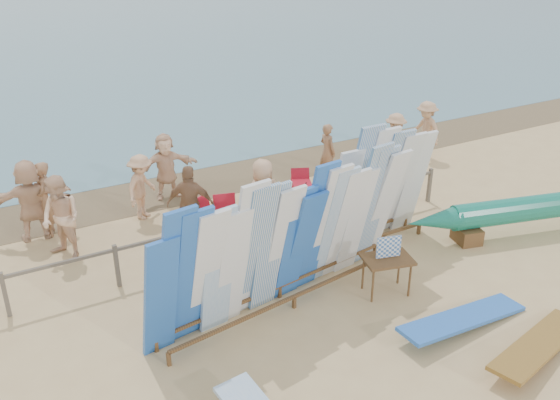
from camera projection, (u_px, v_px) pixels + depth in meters
ground at (285, 337)px, 10.12m from camera, size 160.00×160.00×0.00m
wet_sand_strip at (149, 191)px, 15.81m from camera, size 40.00×2.60×0.01m
fence at (212, 233)px, 12.23m from camera, size 12.08×0.08×0.90m
main_surfboard_rack at (288, 244)px, 10.55m from camera, size 5.58×1.53×2.78m
side_surfboard_rack at (380, 188)px, 12.72m from camera, size 2.51×0.85×2.88m
outrigger_canoe at (539, 209)px, 13.41m from camera, size 6.46×2.19×0.93m
vendor_table at (386, 274)px, 11.21m from camera, size 1.04×0.85×1.21m
flat_board_c at (538, 352)px, 9.75m from camera, size 2.75×1.23×0.35m
flat_board_d at (462, 326)px, 10.40m from camera, size 2.71×0.66×0.34m
beach_chair_left at (226, 220)px, 13.67m from camera, size 0.64×0.65×0.82m
beach_chair_right at (209, 225)px, 13.41m from camera, size 0.78×0.79×0.89m
stroller at (302, 197)px, 14.40m from camera, size 0.80×0.92×1.06m
beachgoer_8 at (365, 166)px, 15.02m from camera, size 0.97×0.69×1.80m
beachgoer_11 at (31, 200)px, 13.01m from camera, size 1.79×0.78×1.87m
beachgoer_extra_0 at (426, 130)px, 17.84m from camera, size 0.47×1.12×1.74m
beachgoer_3 at (142, 187)px, 14.03m from camera, size 1.05×1.01×1.60m
beachgoer_9 at (395, 142)px, 16.93m from camera, size 1.12×1.01×1.66m
beachgoer_1 at (44, 200)px, 13.20m from camera, size 0.47×0.69×1.74m
beachgoer_7 at (327, 152)px, 16.31m from camera, size 0.36×0.60×1.58m
beachgoer_4 at (191, 205)px, 12.88m from camera, size 1.13×0.96×1.79m
beachgoer_6 at (263, 197)px, 13.29m from camera, size 0.89×0.46×1.77m
beachgoer_10 at (393, 156)px, 15.76m from camera, size 1.03×1.03×1.74m
beachgoer_5 at (166, 166)px, 15.12m from camera, size 1.62×0.62×1.72m
beachgoer_2 at (61, 218)px, 12.23m from camera, size 0.82×0.99×1.84m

